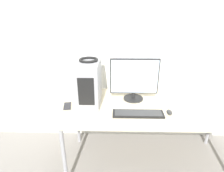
{
  "coord_description": "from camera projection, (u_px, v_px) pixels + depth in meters",
  "views": [
    {
      "loc": [
        -0.36,
        -1.32,
        1.71
      ],
      "look_at": [
        -0.41,
        0.42,
        0.98
      ],
      "focal_mm": 30.0,
      "sensor_mm": 36.0,
      "label": 1
    }
  ],
  "objects": [
    {
      "name": "desk",
      "position": [
        150.0,
        109.0,
        1.98
      ],
      "size": [
        1.89,
        0.85,
        0.77
      ],
      "color": "beige",
      "rests_on": "ground_plane"
    },
    {
      "name": "keyboard",
      "position": [
        138.0,
        114.0,
        1.79
      ],
      "size": [
        0.49,
        0.14,
        0.02
      ],
      "color": "black",
      "rests_on": "desk"
    },
    {
      "name": "cell_phone",
      "position": [
        67.0,
        106.0,
        1.94
      ],
      "size": [
        0.1,
        0.16,
        0.01
      ],
      "rotation": [
        0.0,
        0.0,
        0.19
      ],
      "color": "#232328",
      "rests_on": "desk"
    },
    {
      "name": "headphones",
      "position": [
        88.0,
        60.0,
        1.85
      ],
      "size": [
        0.19,
        0.19,
        0.03
      ],
      "color": "black",
      "rests_on": "pc_tower"
    },
    {
      "name": "monitor_main",
      "position": [
        134.0,
        79.0,
        2.0
      ],
      "size": [
        0.52,
        0.22,
        0.46
      ],
      "color": "black",
      "rests_on": "desk"
    },
    {
      "name": "wall_back",
      "position": [
        147.0,
        40.0,
        2.25
      ],
      "size": [
        8.0,
        0.07,
        2.7
      ],
      "color": "silver",
      "rests_on": "ground_plane"
    },
    {
      "name": "pc_tower",
      "position": [
        90.0,
        82.0,
        1.95
      ],
      "size": [
        0.22,
        0.49,
        0.46
      ],
      "color": "#9E9EA3",
      "rests_on": "desk"
    },
    {
      "name": "mouse",
      "position": [
        169.0,
        112.0,
        1.8
      ],
      "size": [
        0.05,
        0.09,
        0.03
      ],
      "color": "#2D2D2D",
      "rests_on": "desk"
    }
  ]
}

